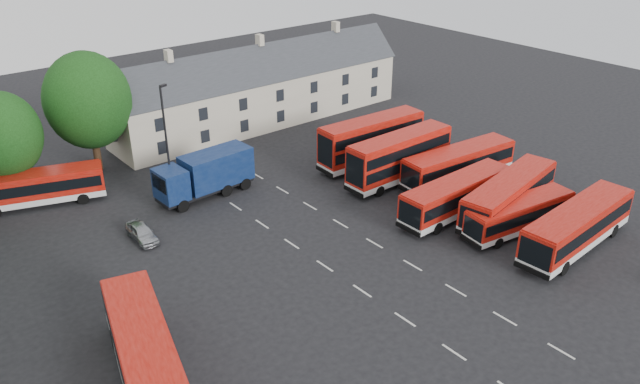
{
  "coord_description": "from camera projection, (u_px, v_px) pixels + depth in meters",
  "views": [
    {
      "loc": [
        -24.48,
        -27.22,
        25.06
      ],
      "look_at": [
        4.59,
        8.14,
        2.2
      ],
      "focal_mm": 35.0,
      "sensor_mm": 36.0,
      "label": 1
    }
  ],
  "objects": [
    {
      "name": "bus_dd_north",
      "position": [
        372.0,
        138.0,
        60.61
      ],
      "size": [
        11.46,
        3.23,
        4.65
      ],
      "rotation": [
        0.0,
        0.0,
        -0.06
      ],
      "color": "silver",
      "rests_on": "ground"
    },
    {
      "name": "box_truck",
      "position": [
        206.0,
        173.0,
        54.55
      ],
      "size": [
        8.89,
        3.11,
        3.85
      ],
      "rotation": [
        0.0,
        0.0,
        0.04
      ],
      "color": "black",
      "rests_on": "ground"
    },
    {
      "name": "bus_row_c",
      "position": [
        509.0,
        194.0,
        51.2
      ],
      "size": [
        12.35,
        4.75,
        3.41
      ],
      "rotation": [
        0.0,
        0.0,
        0.17
      ],
      "color": "silver",
      "rests_on": "ground"
    },
    {
      "name": "bus_west",
      "position": [
        145.0,
        353.0,
        33.85
      ],
      "size": [
        5.82,
        12.62,
        3.48
      ],
      "rotation": [
        0.0,
        0.0,
        1.32
      ],
      "color": "silver",
      "rests_on": "ground"
    },
    {
      "name": "lane_markings",
      "position": [
        350.0,
        254.0,
        46.72
      ],
      "size": [
        5.15,
        33.8,
        0.01
      ],
      "color": "beige",
      "rests_on": "ground"
    },
    {
      "name": "silver_car",
      "position": [
        142.0,
        233.0,
        48.35
      ],
      "size": [
        1.67,
        3.85,
        1.29
      ],
      "primitive_type": "imported",
      "rotation": [
        0.0,
        0.0,
        -0.04
      ],
      "color": "#A7AAAE",
      "rests_on": "ground"
    },
    {
      "name": "bus_row_a",
      "position": [
        578.0,
        224.0,
        46.6
      ],
      "size": [
        12.3,
        3.46,
        3.44
      ],
      "rotation": [
        0.0,
        0.0,
        0.05
      ],
      "color": "silver",
      "rests_on": "ground"
    },
    {
      "name": "bus_row_e",
      "position": [
        459.0,
        163.0,
        57.01
      ],
      "size": [
        12.01,
        3.81,
        3.34
      ],
      "rotation": [
        0.0,
        0.0,
        -0.1
      ],
      "color": "silver",
      "rests_on": "ground"
    },
    {
      "name": "bus_north",
      "position": [
        37.0,
        186.0,
        53.07
      ],
      "size": [
        10.99,
        5.78,
        3.05
      ],
      "rotation": [
        0.0,
        0.0,
        -0.33
      ],
      "color": "silver",
      "rests_on": "ground"
    },
    {
      "name": "bus_row_b",
      "position": [
        520.0,
        213.0,
        49.0
      ],
      "size": [
        10.1,
        3.72,
        2.79
      ],
      "rotation": [
        0.0,
        0.0,
        -0.15
      ],
      "color": "silver",
      "rests_on": "ground"
    },
    {
      "name": "bus_row_d",
      "position": [
        457.0,
        194.0,
        51.47
      ],
      "size": [
        11.42,
        2.71,
        3.22
      ],
      "rotation": [
        0.0,
        0.0,
        0.0
      ],
      "color": "silver",
      "rests_on": "ground"
    },
    {
      "name": "terrace_houses",
      "position": [
        262.0,
        89.0,
        70.88
      ],
      "size": [
        35.7,
        7.13,
        10.06
      ],
      "color": "beige",
      "rests_on": "ground"
    },
    {
      "name": "bus_dd_south",
      "position": [
        399.0,
        155.0,
        57.01
      ],
      "size": [
        11.1,
        2.59,
        4.55
      ],
      "rotation": [
        0.0,
        0.0,
        -0.0
      ],
      "color": "silver",
      "rests_on": "ground"
    },
    {
      "name": "lamppost",
      "position": [
        167.0,
        142.0,
        52.06
      ],
      "size": [
        0.72,
        0.42,
        10.42
      ],
      "rotation": [
        0.0,
        0.0,
        0.28
      ],
      "color": "black",
      "rests_on": "ground"
    },
    {
      "name": "ground",
      "position": [
        343.0,
        278.0,
        43.92
      ],
      "size": [
        140.0,
        140.0,
        0.0
      ],
      "primitive_type": "plane",
      "color": "black",
      "rests_on": "ground"
    }
  ]
}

